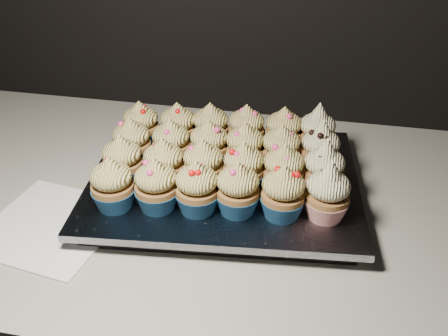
{
  "coord_description": "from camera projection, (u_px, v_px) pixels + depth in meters",
  "views": [
    {
      "loc": [
        0.2,
        1.05,
        1.38
      ],
      "look_at": [
        0.07,
        1.7,
        0.95
      ],
      "focal_mm": 40.0,
      "sensor_mm": 36.0,
      "label": 1
    }
  ],
  "objects": [
    {
      "name": "worktop",
      "position": [
        185.0,
        200.0,
        0.84
      ],
      "size": [
        2.44,
        0.64,
        0.04
      ],
      "primitive_type": "cube",
      "color": "beige",
      "rests_on": "cabinet"
    },
    {
      "name": "cupcake_4",
      "position": [
        283.0,
        193.0,
        0.69
      ],
      "size": [
        0.06,
        0.06,
        0.08
      ],
      "color": "navy",
      "rests_on": "foil_lining"
    },
    {
      "name": "cupcake_20",
      "position": [
        210.0,
        127.0,
        0.86
      ],
      "size": [
        0.06,
        0.06,
        0.08
      ],
      "color": "navy",
      "rests_on": "foil_lining"
    },
    {
      "name": "cupcake_13",
      "position": [
        171.0,
        144.0,
        0.81
      ],
      "size": [
        0.06,
        0.06,
        0.08
      ],
      "color": "navy",
      "rests_on": "foil_lining"
    },
    {
      "name": "cupcake_15",
      "position": [
        245.0,
        148.0,
        0.8
      ],
      "size": [
        0.06,
        0.06,
        0.08
      ],
      "color": "navy",
      "rests_on": "foil_lining"
    },
    {
      "name": "cupcake_18",
      "position": [
        141.0,
        125.0,
        0.86
      ],
      "size": [
        0.06,
        0.06,
        0.08
      ],
      "color": "navy",
      "rests_on": "foil_lining"
    },
    {
      "name": "cupcake_2",
      "position": [
        197.0,
        189.0,
        0.7
      ],
      "size": [
        0.06,
        0.06,
        0.08
      ],
      "color": "navy",
      "rests_on": "foil_lining"
    },
    {
      "name": "cupcake_9",
      "position": [
        243.0,
        169.0,
        0.75
      ],
      "size": [
        0.06,
        0.06,
        0.08
      ],
      "color": "navy",
      "rests_on": "foil_lining"
    },
    {
      "name": "cupcake_19",
      "position": [
        178.0,
        127.0,
        0.86
      ],
      "size": [
        0.06,
        0.06,
        0.08
      ],
      "color": "navy",
      "rests_on": "foil_lining"
    },
    {
      "name": "cupcake_12",
      "position": [
        132.0,
        143.0,
        0.81
      ],
      "size": [
        0.06,
        0.06,
        0.08
      ],
      "color": "navy",
      "rests_on": "foil_lining"
    },
    {
      "name": "cupcake_17",
      "position": [
        320.0,
        149.0,
        0.79
      ],
      "size": [
        0.06,
        0.06,
        0.1
      ],
      "color": "red",
      "rests_on": "foil_lining"
    },
    {
      "name": "cupcake_23",
      "position": [
        317.0,
        132.0,
        0.84
      ],
      "size": [
        0.06,
        0.06,
        0.1
      ],
      "color": "red",
      "rests_on": "foil_lining"
    },
    {
      "name": "cupcake_11",
      "position": [
        324.0,
        170.0,
        0.74
      ],
      "size": [
        0.06,
        0.06,
        0.1
      ],
      "color": "red",
      "rests_on": "foil_lining"
    },
    {
      "name": "cupcake_5",
      "position": [
        328.0,
        193.0,
        0.69
      ],
      "size": [
        0.06,
        0.06,
        0.1
      ],
      "color": "red",
      "rests_on": "foil_lining"
    },
    {
      "name": "cupcake_22",
      "position": [
        283.0,
        131.0,
        0.84
      ],
      "size": [
        0.06,
        0.06,
        0.08
      ],
      "color": "navy",
      "rests_on": "foil_lining"
    },
    {
      "name": "cupcake_6",
      "position": [
        123.0,
        161.0,
        0.76
      ],
      "size": [
        0.06,
        0.06,
        0.08
      ],
      "color": "navy",
      "rests_on": "foil_lining"
    },
    {
      "name": "cupcake_14",
      "position": [
        209.0,
        145.0,
        0.81
      ],
      "size": [
        0.06,
        0.06,
        0.08
      ],
      "color": "navy",
      "rests_on": "foil_lining"
    },
    {
      "name": "foil_lining",
      "position": [
        224.0,
        179.0,
        0.8
      ],
      "size": [
        0.46,
        0.37,
        0.01
      ],
      "primitive_type": "cube",
      "rotation": [
        0.0,
        0.0,
        0.1
      ],
      "color": "silver",
      "rests_on": "baking_tray"
    },
    {
      "name": "cupcake_3",
      "position": [
        238.0,
        190.0,
        0.7
      ],
      "size": [
        0.06,
        0.06,
        0.08
      ],
      "color": "navy",
      "rests_on": "foil_lining"
    },
    {
      "name": "cupcake_0",
      "position": [
        112.0,
        185.0,
        0.71
      ],
      "size": [
        0.06,
        0.06,
        0.08
      ],
      "color": "navy",
      "rests_on": "foil_lining"
    },
    {
      "name": "baking_tray",
      "position": [
        224.0,
        188.0,
        0.81
      ],
      "size": [
        0.42,
        0.34,
        0.02
      ],
      "primitive_type": "cube",
      "rotation": [
        0.0,
        0.0,
        0.1
      ],
      "color": "black",
      "rests_on": "worktop"
    },
    {
      "name": "cupcake_10",
      "position": [
        283.0,
        171.0,
        0.74
      ],
      "size": [
        0.06,
        0.06,
        0.08
      ],
      "color": "navy",
      "rests_on": "foil_lining"
    },
    {
      "name": "cupcake_8",
      "position": [
        203.0,
        165.0,
        0.75
      ],
      "size": [
        0.06,
        0.06,
        0.08
      ],
      "color": "navy",
      "rests_on": "foil_lining"
    },
    {
      "name": "cupcake_21",
      "position": [
        246.0,
        129.0,
        0.85
      ],
      "size": [
        0.06,
        0.06,
        0.08
      ],
      "color": "navy",
      "rests_on": "foil_lining"
    },
    {
      "name": "cupcake_16",
      "position": [
        281.0,
        150.0,
        0.79
      ],
      "size": [
        0.06,
        0.06,
        0.08
      ],
      "color": "navy",
      "rests_on": "foil_lining"
    },
    {
      "name": "cupcake_1",
      "position": [
        156.0,
        186.0,
        0.71
      ],
      "size": [
        0.06,
        0.06,
        0.08
      ],
      "color": "navy",
      "rests_on": "foil_lining"
    },
    {
      "name": "cupcake_7",
      "position": [
        164.0,
        165.0,
        0.76
      ],
      "size": [
        0.06,
        0.06,
        0.08
      ],
      "color": "navy",
      "rests_on": "foil_lining"
    },
    {
      "name": "napkin",
      "position": [
        52.0,
        225.0,
        0.74
      ],
      "size": [
        0.21,
        0.21,
        0.0
      ],
      "primitive_type": "cube",
      "rotation": [
        0.0,
        0.0,
        -0.15
      ],
      "color": "white",
      "rests_on": "worktop"
    }
  ]
}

